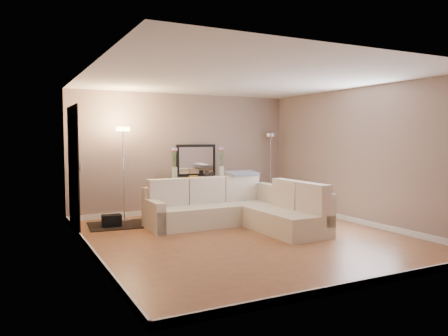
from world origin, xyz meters
name	(u,v)px	position (x,y,z in m)	size (l,w,h in m)	color
floor	(246,237)	(0.00, 0.00, -0.01)	(5.00, 5.50, 0.01)	#985B37
ceiling	(246,79)	(0.00, 0.00, 2.60)	(5.00, 5.50, 0.01)	white
wall_back	(184,153)	(0.00, 2.76, 1.30)	(5.00, 0.02, 2.60)	gray
wall_front	(372,170)	(0.00, -2.76, 1.30)	(5.00, 0.02, 2.60)	gray
wall_left	(88,163)	(-2.51, 0.00, 1.30)	(0.02, 5.50, 2.60)	gray
wall_right	(361,156)	(2.51, 0.00, 1.30)	(0.02, 5.50, 2.60)	gray
baseboard_back	(185,210)	(0.00, 2.73, 0.05)	(5.00, 0.03, 0.10)	white
baseboard_front	(368,283)	(0.00, -2.73, 0.05)	(5.00, 0.03, 0.10)	white
baseboard_left	(92,251)	(-2.48, 0.00, 0.05)	(0.03, 5.50, 0.10)	white
baseboard_right	(358,221)	(2.48, 0.00, 0.05)	(0.03, 5.50, 0.10)	white
doorway	(73,169)	(-2.48, 1.70, 1.10)	(0.02, 1.20, 2.20)	black
switch_plate	(81,166)	(-2.48, 0.85, 1.20)	(0.02, 0.08, 0.12)	white
sectional_sofa	(238,209)	(0.29, 0.81, 0.33)	(2.55, 2.43, 0.89)	beige
throw_blanket	(242,173)	(0.73, 1.43, 0.93)	(0.64, 0.37, 0.05)	gray
console_table	(195,193)	(0.14, 2.48, 0.44)	(1.29, 0.46, 0.78)	black
leaning_mirror	(196,160)	(0.24, 2.64, 1.15)	(0.90, 0.12, 0.70)	black
table_decor	(199,176)	(0.21, 2.44, 0.82)	(0.54, 0.14, 0.13)	gold
flower_vase_left	(174,165)	(-0.31, 2.52, 1.07)	(0.15, 0.13, 0.67)	silver
flower_vase_right	(221,164)	(0.75, 2.43, 1.07)	(0.15, 0.13, 0.67)	silver
floor_lamp_lit	(123,155)	(-1.47, 2.24, 1.31)	(0.28, 0.28, 1.86)	silver
floor_lamp_unlit	(271,155)	(2.11, 2.52, 1.24)	(0.30, 0.30, 1.75)	silver
charcoal_rug	(122,225)	(-1.60, 1.90, 0.01)	(1.21, 0.91, 0.02)	black
black_bag	(112,221)	(-1.81, 1.82, 0.12)	(0.34, 0.24, 0.22)	black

